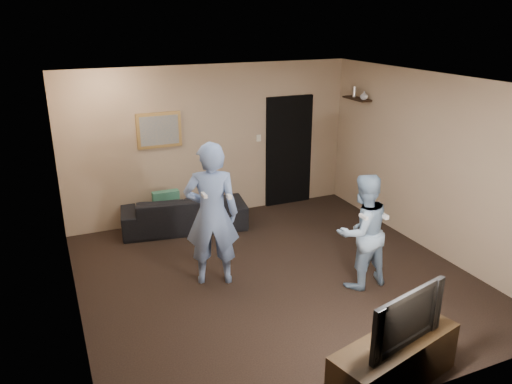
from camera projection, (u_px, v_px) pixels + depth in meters
name	position (u px, v px, depth m)	size (l,w,h in m)	color
ground	(275.00, 277.00, 6.74)	(5.00, 5.00, 0.00)	black
ceiling	(278.00, 82.00, 5.87)	(5.00, 5.00, 0.04)	silver
wall_back	(212.00, 142.00, 8.46)	(5.00, 0.04, 2.60)	tan
wall_front	(407.00, 277.00, 4.15)	(5.00, 0.04, 2.60)	tan
wall_left	(67.00, 217.00, 5.36)	(0.04, 5.00, 2.60)	tan
wall_right	(431.00, 164.00, 7.24)	(0.04, 5.00, 2.60)	tan
sofa	(184.00, 212.00, 8.19)	(2.01, 0.79, 0.59)	black
throw_pillow	(166.00, 204.00, 8.02)	(0.42, 0.13, 0.42)	#1C5542
painting_frame	(159.00, 130.00, 8.00)	(0.72, 0.05, 0.57)	olive
painting_canvas	(159.00, 130.00, 7.98)	(0.62, 0.01, 0.47)	slate
doorway	(289.00, 151.00, 9.08)	(0.90, 0.06, 2.00)	black
light_switch	(259.00, 138.00, 8.76)	(0.08, 0.02, 0.12)	silver
wall_shelf	(357.00, 99.00, 8.52)	(0.20, 0.60, 0.03)	black
shelf_vase	(364.00, 95.00, 8.32)	(0.13, 0.13, 0.14)	silver
shelf_figurine	(354.00, 92.00, 8.56)	(0.06, 0.06, 0.18)	silver
tv_console	(394.00, 362.00, 4.72)	(1.40, 0.45, 0.50)	black
television	(399.00, 315.00, 4.54)	(0.96, 0.13, 0.55)	black
wii_player_left	(212.00, 214.00, 6.35)	(0.80, 0.66, 1.90)	#6D89BD
wii_player_right	(362.00, 232.00, 6.32)	(0.77, 0.62, 1.52)	#8CADCC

